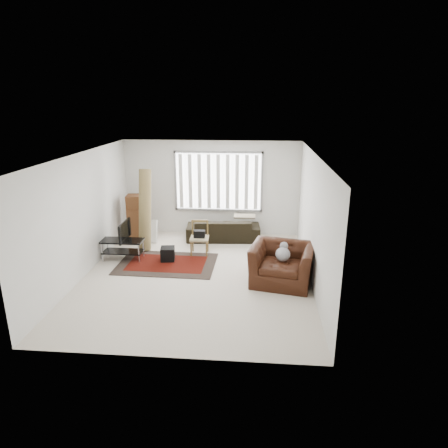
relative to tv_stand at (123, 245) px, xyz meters
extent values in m
plane|color=beige|center=(1.95, -0.79, -0.36)|extent=(6.00, 6.00, 0.00)
cube|color=white|center=(1.95, -0.79, 2.34)|extent=(5.00, 6.00, 0.02)
cube|color=silver|center=(1.95, 2.21, 0.99)|extent=(5.00, 0.02, 2.70)
cube|color=silver|center=(1.95, -3.79, 0.99)|extent=(5.00, 0.02, 2.70)
cube|color=silver|center=(-0.55, -0.79, 0.99)|extent=(0.02, 6.00, 2.70)
cube|color=silver|center=(4.45, -0.79, 0.99)|extent=(0.02, 6.00, 2.70)
cube|color=white|center=(2.15, 2.19, 1.19)|extent=(2.40, 0.01, 1.60)
cube|color=gray|center=(2.15, 2.17, 1.19)|extent=(2.52, 0.06, 1.72)
cube|color=white|center=(2.15, 2.13, 1.19)|extent=(2.40, 0.02, 1.55)
cube|color=black|center=(1.14, -0.21, -0.36)|extent=(2.34, 1.58, 0.02)
cube|color=#480D06|center=(1.14, -0.21, -0.34)|extent=(1.85, 1.09, 0.00)
cube|color=black|center=(0.00, 0.00, 0.12)|extent=(1.01, 0.45, 0.04)
cube|color=black|center=(0.00, 0.00, -0.16)|extent=(0.97, 0.42, 0.03)
cylinder|color=#B2B2B7|center=(-0.45, -0.19, -0.11)|extent=(0.03, 0.03, 0.51)
cylinder|color=#B2B2B7|center=(0.45, -0.19, -0.11)|extent=(0.03, 0.03, 0.51)
cylinder|color=#B2B2B7|center=(-0.45, 0.19, -0.11)|extent=(0.03, 0.03, 0.51)
cylinder|color=#B2B2B7|center=(0.45, 0.19, -0.11)|extent=(0.03, 0.03, 0.51)
imported|color=black|center=(0.00, 0.00, 0.38)|extent=(0.11, 0.82, 0.47)
cube|color=black|center=(1.12, -0.01, -0.18)|extent=(0.37, 0.37, 0.33)
cube|color=brown|center=(-0.07, 1.44, -0.13)|extent=(0.57, 0.53, 0.47)
cube|color=brown|center=(-0.05, 1.41, 0.32)|extent=(0.52, 0.48, 0.43)
cube|color=brown|center=(-0.09, 1.46, 0.73)|extent=(0.47, 0.47, 0.38)
cube|color=silver|center=(0.29, 1.29, -0.05)|extent=(0.49, 0.22, 0.62)
cylinder|color=olive|center=(0.38, 0.80, 0.69)|extent=(0.37, 0.69, 2.11)
imported|color=black|center=(2.34, 1.66, 0.03)|extent=(2.09, 1.03, 0.78)
cube|color=#8A7D5A|center=(1.83, 0.50, 0.06)|extent=(0.48, 0.48, 0.05)
cylinder|color=brown|center=(1.65, 0.29, -0.15)|extent=(0.04, 0.04, 0.43)
cylinder|color=brown|center=(2.03, 0.31, -0.15)|extent=(0.04, 0.04, 0.43)
cylinder|color=brown|center=(1.63, 0.68, -0.15)|extent=(0.04, 0.04, 0.43)
cylinder|color=brown|center=(2.01, 0.70, -0.15)|extent=(0.04, 0.04, 0.43)
cube|color=brown|center=(1.82, 0.70, 0.46)|extent=(0.44, 0.06, 0.06)
cube|color=brown|center=(1.63, 0.69, 0.28)|extent=(0.04, 0.04, 0.43)
cube|color=brown|center=(2.01, 0.71, 0.28)|extent=(0.04, 0.04, 0.43)
cube|color=black|center=(1.83, 0.50, 0.18)|extent=(0.29, 0.18, 0.18)
imported|color=#33150A|center=(3.82, -0.98, 0.12)|extent=(1.50, 1.37, 0.96)
ellipsoid|color=#59595B|center=(3.82, -0.98, 0.26)|extent=(0.33, 0.39, 0.24)
sphere|color=#59595B|center=(3.86, -0.80, 0.41)|extent=(0.18, 0.18, 0.18)
camera|label=1|loc=(3.26, -8.92, 3.43)|focal=32.00mm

